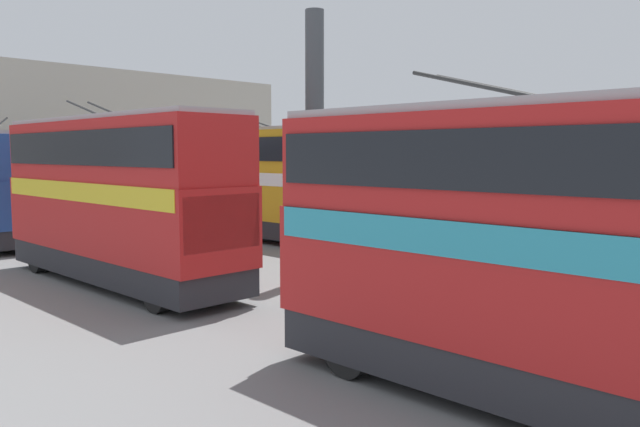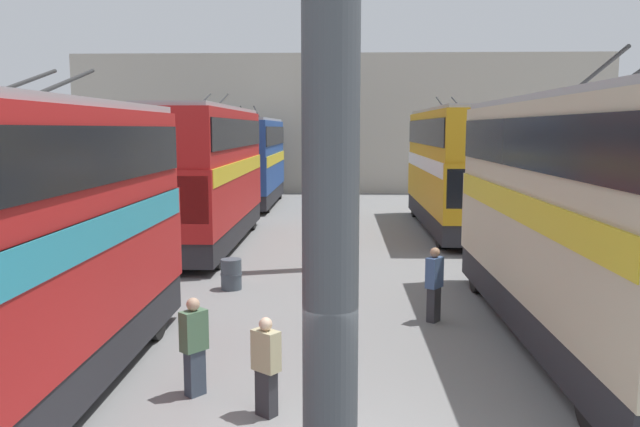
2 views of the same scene
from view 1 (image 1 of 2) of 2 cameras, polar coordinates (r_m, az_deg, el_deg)
The scene contains 9 objects.
depot_back_wall at distance 39.49m, azimuth -24.92°, elevation 5.92°, with size 0.50×36.00×9.25m.
support_column_far at distance 19.76m, azimuth -0.49°, elevation 5.76°, with size 1.06×1.06×8.43m.
bus_left_near at distance 20.18m, azimuth 23.25°, elevation 1.73°, with size 10.74×2.54×5.61m.
bus_left_far at distance 28.60m, azimuth -4.42°, elevation 3.37°, with size 11.16×2.54×5.78m.
bus_right_near at distance 10.10m, azimuth 20.52°, elevation -2.14°, with size 9.60×2.54×5.42m.
bus_right_mid at distance 19.90m, azimuth -18.02°, elevation 2.07°, with size 10.61×2.54×5.73m.
person_by_left_row at distance 18.60m, azimuth 16.21°, elevation -4.32°, with size 0.48×0.45×1.70m.
person_by_right_row at distance 12.96m, azimuth 22.75°, elevation -8.99°, with size 0.47×0.46×1.64m.
oil_drum at distance 16.27m, azimuth -1.04°, elevation -7.24°, with size 0.59×0.59×0.83m.
Camera 1 is at (-2.14, 13.98, 4.02)m, focal length 35.00 mm.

